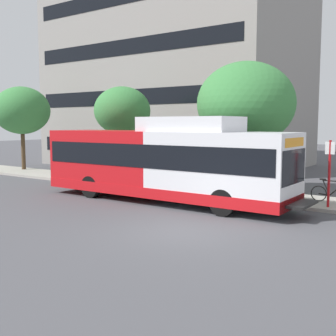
# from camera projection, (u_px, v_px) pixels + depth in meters

# --- Properties ---
(ground_plane) EXTENTS (120.00, 120.00, 0.00)m
(ground_plane) POSITION_uv_depth(u_px,v_px,m) (25.00, 204.00, 17.90)
(ground_plane) COLOR #4C4C51
(sidewalk_curb) EXTENTS (3.00, 56.00, 0.14)m
(sidewalk_curb) POSITION_uv_depth(u_px,v_px,m) (162.00, 187.00, 22.41)
(sidewalk_curb) COLOR #A8A399
(sidewalk_curb) RESTS_ON ground
(transit_bus) EXTENTS (2.58, 12.25, 3.65)m
(transit_bus) POSITION_uv_depth(u_px,v_px,m) (163.00, 162.00, 18.33)
(transit_bus) COLOR white
(transit_bus) RESTS_ON ground
(bus_stop_sign_pole) EXTENTS (0.10, 0.36, 2.60)m
(bus_stop_sign_pole) POSITION_uv_depth(u_px,v_px,m) (329.00, 168.00, 16.40)
(bus_stop_sign_pole) COLOR red
(bus_stop_sign_pole) RESTS_ON sidewalk_curb
(bicycle_parked) EXTENTS (0.52, 1.76, 1.02)m
(bicycle_parked) POSITION_uv_depth(u_px,v_px,m) (333.00, 193.00, 17.40)
(bicycle_parked) COLOR black
(bicycle_parked) RESTS_ON sidewalk_curb
(street_tree_near_stop) EXTENTS (4.66, 4.66, 6.16)m
(street_tree_near_stop) POSITION_uv_depth(u_px,v_px,m) (246.00, 104.00, 20.24)
(street_tree_near_stop) COLOR #4C3823
(street_tree_near_stop) RESTS_ON sidewalk_curb
(street_tree_mid_block) EXTENTS (3.28, 3.28, 5.38)m
(street_tree_mid_block) POSITION_uv_depth(u_px,v_px,m) (122.00, 111.00, 24.74)
(street_tree_mid_block) COLOR #4C3823
(street_tree_mid_block) RESTS_ON sidewalk_curb
(street_tree_far_block) EXTENTS (3.90, 3.90, 5.81)m
(street_tree_far_block) POSITION_uv_depth(u_px,v_px,m) (22.00, 111.00, 29.82)
(street_tree_far_block) COLOR #4C3823
(street_tree_far_block) RESTS_ON sidewalk_curb
(apartment_tower_backdrop) EXTENTS (12.61, 19.35, 24.39)m
(apartment_tower_backdrop) POSITION_uv_depth(u_px,v_px,m) (178.00, 14.00, 34.42)
(apartment_tower_backdrop) COLOR gray
(apartment_tower_backdrop) RESTS_ON ground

